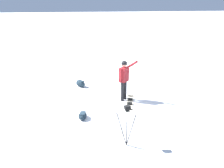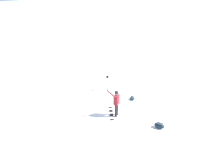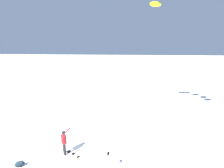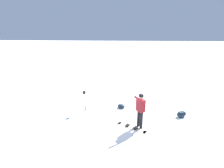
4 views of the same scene
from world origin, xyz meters
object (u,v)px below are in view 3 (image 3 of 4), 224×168
object	(u,v)px
snowboarder	(64,140)
gear_bag_large	(20,164)
camera_tripod	(108,158)
snowboard	(71,153)

from	to	relation	value
snowboarder	gear_bag_large	distance (m)	2.80
gear_bag_large	camera_tripod	xyz separation A→B (m)	(-5.37, -0.33, 0.74)
snowboarder	snowboard	world-z (taller)	snowboarder
snowboarder	camera_tripod	bearing A→B (deg)	160.28
snowboarder	gear_bag_large	xyz separation A→B (m)	(2.22, 1.46, -0.89)
gear_bag_large	camera_tripod	size ratio (longest dim) A/B	0.52
snowboard	gear_bag_large	world-z (taller)	gear_bag_large
snowboarder	camera_tripod	size ratio (longest dim) A/B	1.39
gear_bag_large	snowboard	bearing A→B (deg)	-148.40
snowboarder	camera_tripod	world-z (taller)	snowboarder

